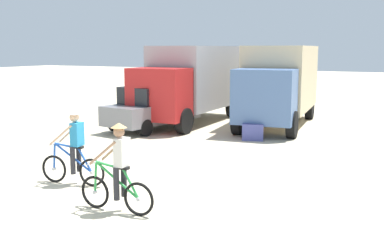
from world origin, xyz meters
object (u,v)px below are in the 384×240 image
at_px(box_truck_grey_hauler, 192,80).
at_px(sedan_parked, 152,108).
at_px(box_truck_tan_camper, 279,81).
at_px(cyclist_cowboy_hat, 118,171).
at_px(cyclist_orange_shirt, 74,150).
at_px(supply_crate, 253,132).

bearing_deg(box_truck_grey_hauler, sedan_parked, -103.81).
bearing_deg(sedan_parked, box_truck_tan_camper, 38.26).
relative_size(sedan_parked, cyclist_cowboy_hat, 2.44).
bearing_deg(box_truck_tan_camper, box_truck_grey_hauler, -165.65).
bearing_deg(box_truck_tan_camper, cyclist_orange_shirt, -99.43).
distance_m(box_truck_tan_camper, cyclist_orange_shirt, 10.98).
height_order(box_truck_grey_hauler, cyclist_cowboy_hat, box_truck_grey_hauler).
distance_m(sedan_parked, cyclist_orange_shirt, 7.83).
height_order(sedan_parked, cyclist_cowboy_hat, cyclist_cowboy_hat).
bearing_deg(supply_crate, cyclist_orange_shirt, -104.72).
bearing_deg(cyclist_orange_shirt, box_truck_tan_camper, 80.57).
xyz_separation_m(box_truck_tan_camper, supply_crate, (0.12, -3.53, -1.58)).
height_order(box_truck_grey_hauler, box_truck_tan_camper, same).
height_order(cyclist_orange_shirt, supply_crate, cyclist_orange_shirt).
xyz_separation_m(cyclist_orange_shirt, supply_crate, (1.91, 7.25, -0.55)).
relative_size(box_truck_grey_hauler, cyclist_cowboy_hat, 3.72).
height_order(box_truck_grey_hauler, sedan_parked, box_truck_grey_hauler).
bearing_deg(box_truck_grey_hauler, box_truck_tan_camper, 14.35).
distance_m(sedan_parked, cyclist_cowboy_hat, 9.66).
height_order(cyclist_cowboy_hat, supply_crate, cyclist_cowboy_hat).
distance_m(cyclist_orange_shirt, cyclist_cowboy_hat, 2.35).
height_order(box_truck_tan_camper, sedan_parked, box_truck_tan_camper).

